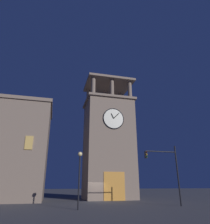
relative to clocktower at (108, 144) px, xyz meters
The scene contains 4 objects.
ground_plane 9.98m from the clocktower, 56.10° to the left, with size 200.00×200.00×0.00m, color #424247.
clocktower is the anchor object (origin of this frame).
traffic_signal_near 13.80m from the clocktower, 105.41° to the left, with size 3.90×0.41×6.43m.
street_lamp 15.70m from the clocktower, 64.04° to the left, with size 0.44×0.44×5.23m.
Camera 1 is at (6.42, 29.81, 2.13)m, focal length 33.02 mm.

